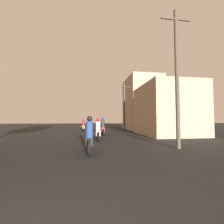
% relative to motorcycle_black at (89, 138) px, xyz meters
% --- Properties ---
extents(motorcycle_black, '(0.60, 2.01, 1.61)m').
position_rel_motorcycle_black_xyz_m(motorcycle_black, '(0.00, 0.00, 0.00)').
color(motorcycle_black, black).
rests_on(motorcycle_black, ground_plane).
extents(motorcycle_silver, '(0.60, 2.03, 1.55)m').
position_rel_motorcycle_black_xyz_m(motorcycle_silver, '(0.56, 3.97, -0.02)').
color(motorcycle_silver, black).
rests_on(motorcycle_silver, ground_plane).
extents(motorcycle_red, '(0.60, 2.04, 1.65)m').
position_rel_motorcycle_black_xyz_m(motorcycle_red, '(1.19, 7.56, 0.01)').
color(motorcycle_red, black).
rests_on(motorcycle_red, ground_plane).
extents(motorcycle_yellow, '(0.60, 2.02, 1.54)m').
position_rel_motorcycle_black_xyz_m(motorcycle_yellow, '(-0.86, 12.57, -0.02)').
color(motorcycle_yellow, black).
rests_on(motorcycle_yellow, ground_plane).
extents(building_right_near, '(4.82, 6.11, 4.79)m').
position_rel_motorcycle_black_xyz_m(building_right_near, '(7.33, 6.98, 1.75)').
color(building_right_near, tan).
rests_on(building_right_near, ground_plane).
extents(building_right_far, '(4.65, 6.50, 7.79)m').
position_rel_motorcycle_black_xyz_m(building_right_far, '(7.81, 15.35, 3.26)').
color(building_right_far, tan).
rests_on(building_right_far, ground_plane).
extents(utility_pole_near, '(1.60, 0.20, 7.17)m').
position_rel_motorcycle_black_xyz_m(utility_pole_near, '(4.40, 0.31, 3.11)').
color(utility_pole_near, '#4C4238').
rests_on(utility_pole_near, ground_plane).
extents(utility_pole_far, '(1.60, 0.20, 6.22)m').
position_rel_motorcycle_black_xyz_m(utility_pole_far, '(4.34, 12.19, 2.63)').
color(utility_pole_far, '#4C4238').
rests_on(utility_pole_far, ground_plane).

